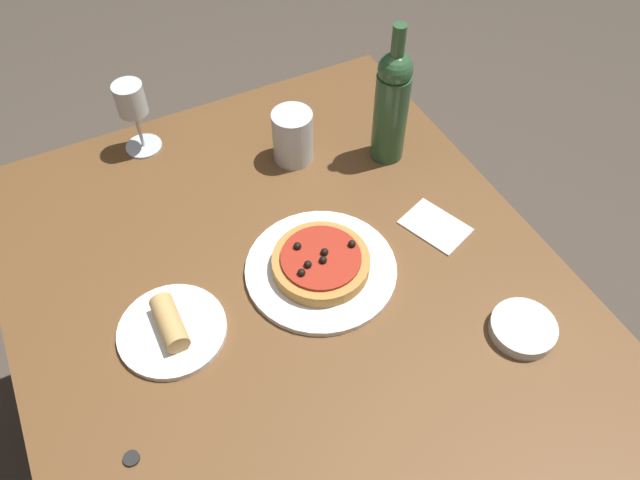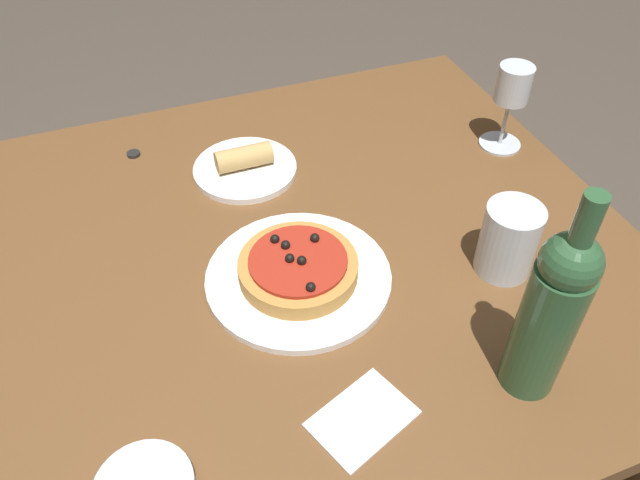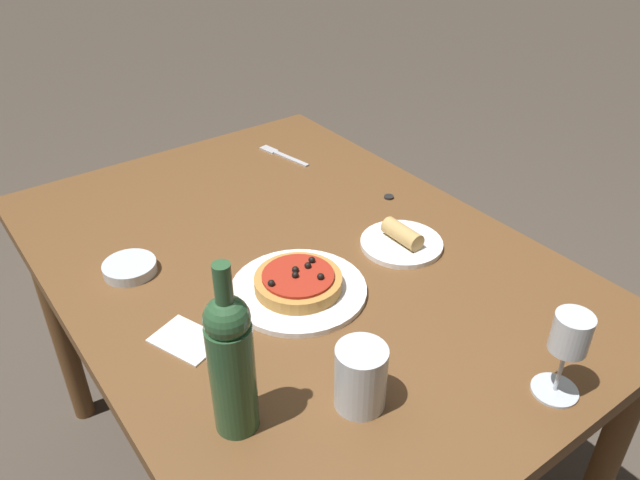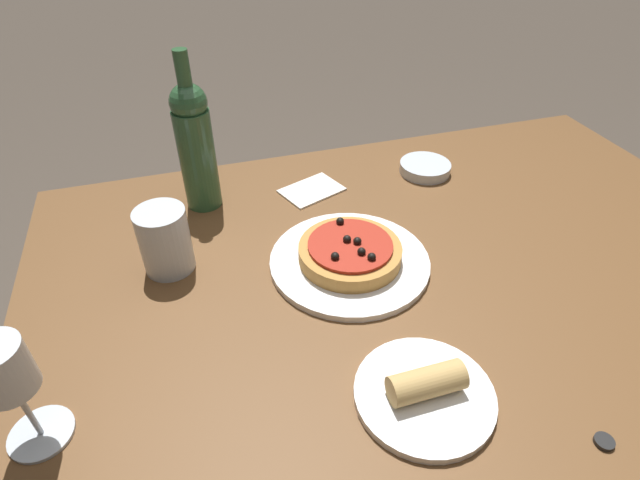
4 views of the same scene
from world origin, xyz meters
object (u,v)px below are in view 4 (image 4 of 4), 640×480
Objects in this scene: dinner_plate at (350,261)px; water_cup at (165,240)px; pizza at (350,252)px; wine_bottle at (195,144)px; dining_table at (418,313)px; bottle_cap at (604,442)px; wine_glass at (6,377)px; side_bowl at (425,168)px; side_plate at (425,391)px.

dinner_plate is 0.31m from water_cup.
dinner_plate is 1.56× the size of pizza.
pizza reaches higher than dinner_plate.
dining_table is at bearing -45.04° from wine_bottle.
wine_bottle reaches higher than dining_table.
water_cup reaches higher than bottle_cap.
bottle_cap is at bearing -18.03° from wine_glass.
side_bowl reaches higher than bottle_cap.
wine_bottle is 0.79m from bottle_cap.
water_cup is (0.17, 0.28, -0.06)m from wine_glass.
wine_glass is at bearing -157.83° from pizza.
dining_table is 0.36m from side_bowl.
dinner_plate is 0.37m from wine_bottle.
bottle_cap is (0.65, -0.21, -0.11)m from wine_glass.
wine_glass reaches higher than side_plate.
side_bowl is at bearing 82.57° from bottle_cap.
dinner_plate is 0.28m from side_plate.
pizza is at bearing -137.24° from side_bowl.
wine_glass is 0.53× the size of wine_bottle.
wine_bottle is at bearing 111.77° from side_plate.
water_cup is at bearing -113.88° from wine_bottle.
wine_glass is at bearing -119.01° from wine_bottle.
wine_glass reaches higher than water_cup.
pizza is at bearing 90.44° from side_plate.
wine_glass is 0.88× the size of side_plate.
side_bowl is (0.56, 0.16, -0.05)m from water_cup.
dinner_plate is 0.52m from wine_glass.
side_plate reaches higher than bottle_cap.
dinner_plate is 11.48× the size of bottle_cap.
wine_bottle is (-0.33, 0.33, 0.23)m from dining_table.
side_plate is at bearing -89.56° from pizza.
water_cup is 0.62× the size of side_plate.
side_bowl is at bearing -2.26° from wine_bottle.
bottle_cap is (0.48, -0.49, -0.05)m from water_cup.
wine_bottle is at bearing 120.76° from bottle_cap.
wine_glass is (-0.47, -0.19, 0.09)m from pizza.
bottle_cap is at bearing -78.54° from dining_table.
bottle_cap is (0.18, -0.12, -0.01)m from side_plate.
dining_table is at bearing -29.65° from pizza.
wine_glass is at bearing -122.13° from water_cup.
pizza is 0.57× the size of wine_bottle.
side_plate is (0.30, -0.37, -0.04)m from water_cup.
side_plate is (0.00, -0.28, -0.01)m from pizza.
dinner_plate is (-0.11, 0.06, 0.10)m from dining_table.
dining_table is at bearing 101.46° from bottle_cap.
pizza is 1.09× the size of wine_glass.
wine_bottle is 2.67× the size of water_cup.
bottle_cap is (0.18, -0.40, -0.02)m from pizza.
pizza reaches higher than bottle_cap.
bottle_cap is (0.07, -0.34, 0.10)m from dining_table.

